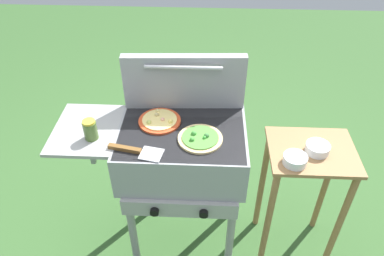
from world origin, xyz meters
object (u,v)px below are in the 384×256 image
Objects in this scene: grill at (180,153)px; pizza_cheese at (160,121)px; prep_table at (304,182)px; topping_bowl_near at (317,149)px; sauce_jar at (90,130)px; topping_bowl_far at (295,160)px; pizza_veggie at (200,138)px; spatula at (136,151)px.

grill is 4.46× the size of pizza_cheese.
prep_table is 0.26m from topping_bowl_near.
topping_bowl_near is (0.79, -0.08, -0.09)m from pizza_cheese.
topping_bowl_near is (0.02, -0.01, 0.26)m from prep_table.
sauce_jar is 1.16m from prep_table.
topping_bowl_far is (0.98, -0.03, -0.13)m from sauce_jar.
pizza_veggie is 0.52m from sauce_jar.
prep_table is (1.09, 0.07, -0.38)m from sauce_jar.
sauce_jar is (-0.52, -0.01, 0.04)m from pizza_veggie.
topping_bowl_far is (-0.11, -0.10, 0.26)m from prep_table.
spatula is 0.94m from prep_table.
spatula is 0.90m from topping_bowl_near.
spatula is (0.23, -0.09, -0.04)m from sauce_jar.
pizza_cheese is (-0.21, 0.13, 0.00)m from pizza_veggie.
sauce_jar reaches higher than prep_table.
grill is 4.44× the size of pizza_veggie.
grill is 0.29m from spatula.
topping_bowl_far is (-0.13, -0.09, 0.00)m from topping_bowl_near.
grill is 0.47m from sauce_jar.
pizza_cheese reaches higher than prep_table.
pizza_cheese is 0.81× the size of spatula.
sauce_jar reaches higher than topping_bowl_far.
sauce_jar reaches higher than pizza_cheese.
grill reaches higher than prep_table.
grill is at bearing 151.35° from pizza_veggie.
sauce_jar is at bearing -176.12° from prep_table.
pizza_cheese reaches higher than topping_bowl_far.
pizza_veggie is at bearing 175.23° from topping_bowl_far.
pizza_veggie is 0.67m from prep_table.
spatula is at bearing -169.17° from prep_table.
pizza_cheese is 0.85m from prep_table.
sauce_jar is at bearing -170.51° from grill.
pizza_cheese is 1.79× the size of topping_bowl_near.
pizza_veggie is 1.00× the size of pizza_cheese.
pizza_cheese is 0.27× the size of prep_table.
topping_bowl_near is at bearing 34.97° from topping_bowl_far.
sauce_jar reaches higher than pizza_veggie.
pizza_veggie is at bearing -31.44° from pizza_cheese.
pizza_veggie reaches higher than topping_bowl_near.
spatula reaches higher than topping_bowl_far.
topping_bowl_far is (0.56, -0.10, 0.07)m from grill.
grill is 0.69m from topping_bowl_near.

